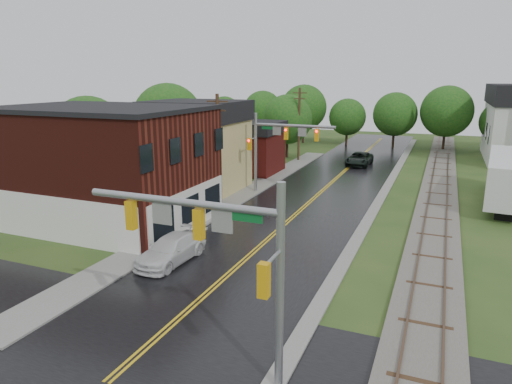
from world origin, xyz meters
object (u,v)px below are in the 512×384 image
Objects in this scene: traffic_signal_near at (219,242)px; tree_left_a at (90,135)px; suv_dark at (359,159)px; brick_building at (103,165)px; pickup_white at (171,250)px; tree_left_c at (234,126)px; tree_left_b at (169,120)px; utility_pole_c at (299,123)px; construction_barrel at (168,252)px; tree_left_e at (288,121)px; utility_pole_b at (218,148)px; semi_trailer at (507,176)px; traffic_signal_far at (278,139)px.

tree_left_a is at bearing 139.53° from traffic_signal_near.
traffic_signal_near is at bearing -84.49° from suv_dark.
brick_building is 20.60m from traffic_signal_near.
brick_building reaches higher than pickup_white.
traffic_signal_near is at bearing -44.57° from pickup_white.
brick_building is at bearing -86.86° from tree_left_c.
pickup_white is at bearing -57.22° from tree_left_b.
utility_pole_c is 1.77× the size of pickup_white.
suv_dark reaches higher than construction_barrel.
tree_left_a reaches higher than tree_left_c.
brick_building is at bearing -96.71° from tree_left_e.
pickup_white is at bearing -75.73° from utility_pole_b.
utility_pole_c is 25.48m from semi_trailer.
tree_left_a is at bearing -120.55° from utility_pole_c.
brick_building reaches higher than tree_left_c.
tree_left_b reaches higher than utility_pole_c.
brick_building is 31.12m from tree_left_e.
tree_left_e is 36.47m from construction_barrel.
brick_building is at bearing -126.92° from traffic_signal_far.
semi_trailer reaches higher than construction_barrel.
semi_trailer is at bearing 47.98° from construction_barrel.
tree_left_e is (-12.32, 43.90, -0.16)m from traffic_signal_near.
tree_left_a is 7.60× the size of construction_barrel.
traffic_signal_far is at bearing 88.26° from construction_barrel.
traffic_signal_far reaches higher than suv_dark.
suv_dark is (14.73, 3.86, -3.74)m from tree_left_c.
tree_left_a reaches higher than brick_building.
tree_left_b is at bearing -116.56° from tree_left_c.
semi_trailer is 28.52m from construction_barrel.
tree_left_b reaches higher than traffic_signal_far.
tree_left_b is at bearing 122.34° from construction_barrel.
tree_left_b is (-21.32, 29.90, 0.75)m from traffic_signal_near.
brick_building is 15.03m from traffic_signal_far.
brick_building is 12.53× the size of construction_barrel.
brick_building is 1.59× the size of utility_pole_b.
tree_left_c reaches higher than pickup_white.
tree_left_b reaches higher than construction_barrel.
tree_left_b reaches higher than tree_left_c.
tree_left_e is 10.75m from suv_dark.
suv_dark is at bearing 70.55° from utility_pole_b.
tree_left_c is at bearing 93.14° from brick_building.
tree_left_e reaches higher than pickup_white.
utility_pole_b is 0.69× the size of semi_trailer.
pickup_white is (-0.28, -17.00, -4.23)m from traffic_signal_far.
utility_pole_b reaches higher than traffic_signal_near.
utility_pole_b and utility_pole_c have the same top height.
semi_trailer is at bearing -16.84° from tree_left_c.
utility_pole_b is 1.77× the size of pickup_white.
tree_left_c is 1.50× the size of pickup_white.
traffic_signal_near is 0.96× the size of tree_left_c.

